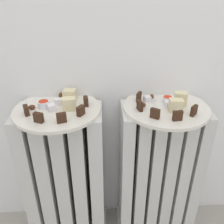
{
  "coord_description": "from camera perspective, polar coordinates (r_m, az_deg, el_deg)",
  "views": [
    {
      "loc": [
        -0.03,
        -0.49,
        1.04
      ],
      "look_at": [
        0.0,
        0.28,
        0.62
      ],
      "focal_mm": 39.04,
      "sensor_mm": 36.0,
      "label": 1
    }
  ],
  "objects": [
    {
      "name": "dark_cake_slice_right_2",
      "position": [
        0.8,
        10.04,
        -0.35
      ],
      "size": [
        0.03,
        0.03,
        0.03
      ],
      "primitive_type": "cube",
      "rotation": [
        0.0,
        0.0,
        -0.6
      ],
      "color": "#382114",
      "rests_on": "plate_right"
    },
    {
      "name": "radiator_left",
      "position": [
        1.08,
        -10.82,
        -14.97
      ],
      "size": [
        0.33,
        0.17,
        0.63
      ],
      "color": "silver",
      "rests_on": "ground_plane"
    },
    {
      "name": "turkish_delight_left_0",
      "position": [
        0.86,
        -13.96,
        0.99
      ],
      "size": [
        0.03,
        0.03,
        0.02
      ],
      "primitive_type": "cube",
      "rotation": [
        0.0,
        0.0,
        0.41
      ],
      "color": "white",
      "rests_on": "plate_left"
    },
    {
      "name": "jam_bowl_left",
      "position": [
        0.9,
        -15.71,
        1.84
      ],
      "size": [
        0.04,
        0.04,
        0.02
      ],
      "color": "white",
      "rests_on": "plate_left"
    },
    {
      "name": "dark_cake_slice_right_1",
      "position": [
        0.85,
        6.53,
        1.49
      ],
      "size": [
        0.02,
        0.03,
        0.03
      ],
      "primitive_type": "cube",
      "rotation": [
        0.0,
        0.0,
        -1.31
      ],
      "color": "#382114",
      "rests_on": "plate_right"
    },
    {
      "name": "dark_cake_slice_right_4",
      "position": [
        0.85,
        18.64,
        0.32
      ],
      "size": [
        0.03,
        0.03,
        0.03
      ],
      "primitive_type": "cube",
      "rotation": [
        0.0,
        0.0,
        0.82
      ],
      "color": "#382114",
      "rests_on": "plate_right"
    },
    {
      "name": "fork",
      "position": [
        0.9,
        10.03,
        1.86
      ],
      "size": [
        0.02,
        0.1,
        0.0
      ],
      "color": "silver",
      "rests_on": "plate_right"
    },
    {
      "name": "radiator_right",
      "position": [
        1.09,
        10.66,
        -14.37
      ],
      "size": [
        0.33,
        0.17,
        0.63
      ],
      "color": "silver",
      "rests_on": "ground_plane"
    },
    {
      "name": "marble_cake_slice_right_0",
      "position": [
        0.86,
        14.75,
        1.52
      ],
      "size": [
        0.05,
        0.04,
        0.04
      ],
      "primitive_type": "cube",
      "rotation": [
        0.0,
        0.0,
        -0.07
      ],
      "color": "beige",
      "rests_on": "plate_right"
    },
    {
      "name": "turkish_delight_right_1",
      "position": [
        0.91,
        8.27,
        3.0
      ],
      "size": [
        0.03,
        0.03,
        0.02
      ],
      "primitive_type": "cube",
      "rotation": [
        0.0,
        0.0,
        0.29
      ],
      "color": "white",
      "rests_on": "plate_right"
    },
    {
      "name": "medjool_date_left_1",
      "position": [
        0.96,
        -11.91,
        3.9
      ],
      "size": [
        0.02,
        0.03,
        0.02
      ],
      "primitive_type": "ellipsoid",
      "rotation": [
        0.0,
        0.0,
        1.42
      ],
      "color": "#4C2814",
      "rests_on": "plate_left"
    },
    {
      "name": "medjool_date_right_1",
      "position": [
        0.94,
        9.31,
        3.64
      ],
      "size": [
        0.02,
        0.03,
        0.02
      ],
      "primitive_type": "ellipsoid",
      "rotation": [
        0.0,
        0.0,
        1.37
      ],
      "color": "#4C2814",
      "rests_on": "plate_right"
    },
    {
      "name": "plate_right",
      "position": [
        0.9,
        12.49,
        1.04
      ],
      "size": [
        0.31,
        0.31,
        0.01
      ],
      "primitive_type": "cylinder",
      "color": "silver",
      "rests_on": "radiator_right"
    },
    {
      "name": "jam_bowl_right",
      "position": [
        0.92,
        12.81,
        2.93
      ],
      "size": [
        0.04,
        0.04,
        0.02
      ],
      "color": "white",
      "rests_on": "plate_right"
    },
    {
      "name": "dark_cake_slice_right_0",
      "position": [
        0.91,
        6.31,
        3.53
      ],
      "size": [
        0.02,
        0.03,
        0.03
      ],
      "primitive_type": "cube",
      "rotation": [
        0.0,
        0.0,
        -2.02
      ],
      "color": "#382114",
      "rests_on": "plate_right"
    },
    {
      "name": "medjool_date_right_0",
      "position": [
        0.87,
        7.23,
        1.69
      ],
      "size": [
        0.03,
        0.03,
        0.02
      ],
      "primitive_type": "ellipsoid",
      "rotation": [
        0.0,
        0.0,
        2.46
      ],
      "color": "#4C2814",
      "rests_on": "plate_right"
    },
    {
      "name": "turkish_delight_right_2",
      "position": [
        0.84,
        15.03,
        -0.31
      ],
      "size": [
        0.02,
        0.02,
        0.02
      ],
      "primitive_type": "cube",
      "rotation": [
        0.0,
        0.0,
        0.37
      ],
      "color": "white",
      "rests_on": "plate_right"
    },
    {
      "name": "dark_cake_slice_left_4",
      "position": [
        0.88,
        -6.14,
        2.52
      ],
      "size": [
        0.02,
        0.03,
        0.03
      ],
      "primitive_type": "cube",
      "rotation": [
        0.0,
        0.0,
        1.75
      ],
      "color": "#382114",
      "rests_on": "plate_left"
    },
    {
      "name": "marble_cake_slice_left_0",
      "position": [
        0.93,
        -9.86,
        3.93
      ],
      "size": [
        0.05,
        0.05,
        0.04
      ],
      "primitive_type": "cube",
      "rotation": [
        0.0,
        0.0,
        -0.18
      ],
      "color": "beige",
      "rests_on": "plate_left"
    },
    {
      "name": "marble_cake_slice_right_1",
      "position": [
        0.91,
        15.72,
        3.0
      ],
      "size": [
        0.05,
        0.04,
        0.05
      ],
      "primitive_type": "cube",
      "rotation": [
        0.0,
        0.0,
        -0.23
      ],
      "color": "beige",
      "rests_on": "plate_right"
    },
    {
      "name": "dark_cake_slice_left_2",
      "position": [
        0.79,
        -11.76,
        -1.33
      ],
      "size": [
        0.03,
        0.02,
        0.03
      ],
      "primitive_type": "cube",
      "rotation": [
        0.0,
        0.0,
        0.3
      ],
      "color": "#382114",
      "rests_on": "plate_left"
    },
    {
      "name": "dark_cake_slice_right_3",
      "position": [
        0.81,
        15.11,
        -0.84
      ],
      "size": [
        0.03,
        0.02,
        0.03
      ],
      "primitive_type": "cube",
      "rotation": [
        0.0,
        0.0,
        0.11
      ],
      "color": "#382114",
      "rests_on": "plate_right"
    },
    {
      "name": "dark_cake_slice_left_1",
      "position": [
        0.8,
        -16.84,
        -1.26
      ],
      "size": [
        0.03,
        0.03,
        0.03
      ],
      "primitive_type": "cube",
      "rotation": [
        0.0,
        0.0,
        -0.42
      ],
      "color": "#382114",
      "rests_on": "plate_left"
    },
    {
      "name": "plate_left",
      "position": [
        0.89,
        -12.7,
        0.54
      ],
      "size": [
        0.31,
        0.31,
        0.01
      ],
      "primitive_type": "cylinder",
      "color": "silver",
      "rests_on": "radiator_left"
    },
    {
      "name": "dark_cake_slice_left_3",
      "position": [
        0.82,
        -7.34,
        0.3
      ],
      "size": [
        0.03,
        0.03,
        0.03
      ],
      "primitive_type": "cube",
      "rotation": [
        0.0,
        0.0,
        1.02
      ],
      "color": "#382114",
      "rests_on": "plate_left"
    },
    {
      "name": "medjool_date_left_0",
      "position": [
        0.9,
        -18.29,
        1.1
      ],
      "size": [
        0.03,
        0.02,
        0.02
      ],
      "primitive_type": "ellipsoid",
      "rotation": [
        0.0,
        0.0,
        0.17
      ],
      "color": "#4C2814",
      "rests_on": "plate_left"
    },
    {
      "name": "turkish_delight_left_1",
      "position": [
        0.91,
        -12.51,
        2.39
      ],
      "size": [
        0.02,
        0.02,
        0.02
      ],
      "primitive_type": "cube",
      "rotation": [
        0.0,
        0.0,
        1.52
      ],
      "color": "white",
      "rests_on": "plate_left"
    },
    {
      "name": "dark_cake_slice_left_0",
      "position": [
        0.86,
        -19.43,
        0.38
      ],
      "size": [
        0.03,
        0.03,
        0.03
      ],
      "primitive_type": "cube",
      "rotation": [
        0.0,
        0.0,
        -1.14
      ],
      "color": "#382114",
      "rests_on": "plate_left"
    },
    {
      "name": "marble_cake_slice_left_1",
      "position": [
        0.86,
        -10.04,
        1.86
      ],
      "size": [
        0.05,
        0.04,
        0.04
      ],
      "primitive_type": "cube",
      "rotation": [
        0.0,
        0.0,
        0.18
      ],
      "color": "beige",
      "rests_on": "plate_left"
    },
    {
      "name": "turkish_delight_right_0",
      "position": [
        0.89,
        12.97,
        1.85
      ],
      "size": [
        0.03,
        0.03,
        0.02
      ],
      "primitive_type": "cube",
      "rotation": [
        0.0,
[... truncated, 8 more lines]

